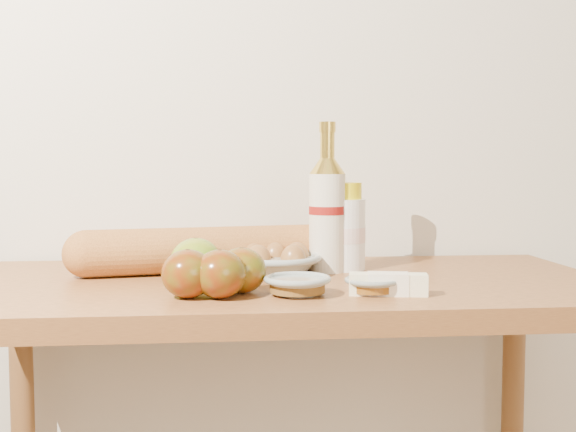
% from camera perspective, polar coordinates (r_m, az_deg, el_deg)
% --- Properties ---
extents(back_wall, '(3.50, 0.02, 2.60)m').
position_cam_1_polar(back_wall, '(1.67, -1.23, 10.58)').
color(back_wall, beige).
rests_on(back_wall, ground).
extents(table, '(1.20, 0.60, 0.90)m').
position_cam_1_polar(table, '(1.37, -0.12, -10.11)').
color(table, '#A36734').
rests_on(table, ground).
extents(bourbon_bottle, '(0.09, 0.09, 0.30)m').
position_cam_1_polar(bourbon_bottle, '(1.43, 3.11, 0.38)').
color(bourbon_bottle, beige).
rests_on(bourbon_bottle, table).
extents(cream_bottle, '(0.11, 0.11, 0.18)m').
position_cam_1_polar(cream_bottle, '(1.46, 4.40, -1.07)').
color(cream_bottle, white).
rests_on(cream_bottle, table).
extents(egg_bowl, '(0.19, 0.19, 0.06)m').
position_cam_1_polar(egg_bowl, '(1.39, -1.00, -3.67)').
color(egg_bowl, '#96A4A0').
rests_on(egg_bowl, table).
extents(baguette, '(0.55, 0.19, 0.09)m').
position_cam_1_polar(baguette, '(1.42, -6.50, -2.68)').
color(baguette, '#C47E3C').
rests_on(baguette, table).
extents(apple_yellowgreen, '(0.09, 0.09, 0.08)m').
position_cam_1_polar(apple_yellowgreen, '(1.29, -7.30, -3.58)').
color(apple_yellowgreen, '#A19820').
rests_on(apple_yellowgreen, table).
extents(apple_redgreen_front, '(0.11, 0.11, 0.08)m').
position_cam_1_polar(apple_redgreen_front, '(1.16, -5.40, -4.59)').
color(apple_redgreen_front, maroon).
rests_on(apple_redgreen_front, table).
extents(apple_redgreen_right, '(0.10, 0.10, 0.08)m').
position_cam_1_polar(apple_redgreen_right, '(1.20, -3.71, -4.31)').
color(apple_redgreen_right, maroon).
rests_on(apple_redgreen_right, table).
extents(sugar_bowl, '(0.12, 0.12, 0.03)m').
position_cam_1_polar(sugar_bowl, '(1.18, 0.75, -5.47)').
color(sugar_bowl, gray).
rests_on(sugar_bowl, table).
extents(syrup_bowl, '(0.12, 0.12, 0.03)m').
position_cam_1_polar(syrup_bowl, '(1.20, 6.71, -5.45)').
color(syrup_bowl, gray).
rests_on(syrup_bowl, table).
extents(butter_stick, '(0.13, 0.06, 0.04)m').
position_cam_1_polar(butter_stick, '(1.20, 7.91, -5.37)').
color(butter_stick, '#FBF4C2').
rests_on(butter_stick, table).
extents(apple_extra, '(0.11, 0.11, 0.08)m').
position_cam_1_polar(apple_extra, '(1.16, -7.92, -4.55)').
color(apple_extra, maroon).
rests_on(apple_extra, table).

